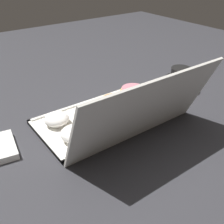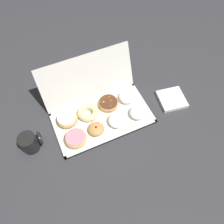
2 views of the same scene
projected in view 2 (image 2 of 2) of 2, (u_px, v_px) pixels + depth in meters
name	position (u px, v px, depth m)	size (l,w,h in m)	color
ground_plane	(103.00, 119.00, 1.27)	(3.00, 3.00, 0.00)	#333338
donut_box	(103.00, 118.00, 1.27)	(0.52, 0.28, 0.01)	white
box_lid_open	(88.00, 79.00, 1.26)	(0.52, 0.27, 0.01)	white
pink_frosted_donut_0	(76.00, 138.00, 1.18)	(0.12, 0.12, 0.04)	#E5B770
jelly_filled_donut_1	(96.00, 129.00, 1.21)	(0.08, 0.08, 0.05)	tan
powdered_filled_donut_2	(117.00, 121.00, 1.23)	(0.09, 0.09, 0.04)	white
powdered_filled_donut_3	(137.00, 113.00, 1.26)	(0.09, 0.09, 0.04)	white
sprinkle_donut_4	(67.00, 119.00, 1.24)	(0.12, 0.12, 0.04)	tan
cruller_donut_5	(88.00, 112.00, 1.26)	(0.12, 0.12, 0.04)	beige
sprinkle_donut_6	(108.00, 103.00, 1.30)	(0.11, 0.11, 0.04)	tan
powdered_filled_donut_7	(127.00, 97.00, 1.31)	(0.09, 0.09, 0.05)	white
coffee_mug	(30.00, 142.00, 1.14)	(0.11, 0.09, 0.10)	black
napkin_stack	(172.00, 99.00, 1.33)	(0.14, 0.14, 0.02)	white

